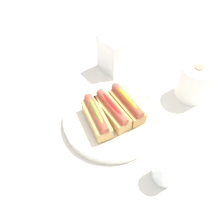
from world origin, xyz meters
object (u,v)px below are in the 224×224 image
(hotdog_back, at_px, (112,110))
(water_glass, at_px, (166,170))
(paper_towel_roll, at_px, (194,82))
(hotdog_front, at_px, (96,117))
(serving_bowl, at_px, (112,118))
(napkin_box, at_px, (109,56))
(hotdog_side, at_px, (127,104))

(hotdog_back, distance_m, water_glass, 0.25)
(paper_towel_roll, bearing_deg, hotdog_front, -98.09)
(hotdog_front, distance_m, paper_towel_roll, 0.36)
(serving_bowl, height_order, hotdog_back, hotdog_back)
(serving_bowl, bearing_deg, water_glass, 4.73)
(serving_bowl, distance_m, hotdog_back, 0.04)
(hotdog_front, relative_size, paper_towel_roll, 1.16)
(serving_bowl, xyz_separation_m, napkin_box, (-0.22, 0.12, 0.06))
(serving_bowl, relative_size, napkin_box, 2.15)
(hotdog_back, height_order, water_glass, hotdog_back)
(hotdog_side, xyz_separation_m, paper_towel_roll, (0.04, 0.25, 0.01))
(hotdog_back, relative_size, paper_towel_roll, 1.13)
(hotdog_front, bearing_deg, hotdog_back, 85.97)
(serving_bowl, distance_m, napkin_box, 0.25)
(hotdog_back, bearing_deg, hotdog_front, -94.03)
(hotdog_back, xyz_separation_m, paper_towel_roll, (0.05, 0.31, 0.01))
(hotdog_back, height_order, napkin_box, napkin_box)
(serving_bowl, distance_m, hotdog_side, 0.07)
(serving_bowl, height_order, water_glass, water_glass)
(water_glass, distance_m, napkin_box, 0.47)
(hotdog_back, bearing_deg, water_glass, 4.73)
(hotdog_back, relative_size, water_glass, 1.68)
(serving_bowl, distance_m, water_glass, 0.25)
(serving_bowl, height_order, hotdog_side, hotdog_side)
(hotdog_front, relative_size, hotdog_side, 1.04)
(hotdog_back, relative_size, hotdog_side, 1.01)
(hotdog_side, height_order, paper_towel_roll, paper_towel_roll)
(serving_bowl, distance_m, hotdog_front, 0.07)
(hotdog_front, distance_m, water_glass, 0.26)
(hotdog_back, distance_m, paper_towel_roll, 0.31)
(hotdog_side, bearing_deg, hotdog_back, -94.03)
(napkin_box, bearing_deg, hotdog_front, -46.47)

